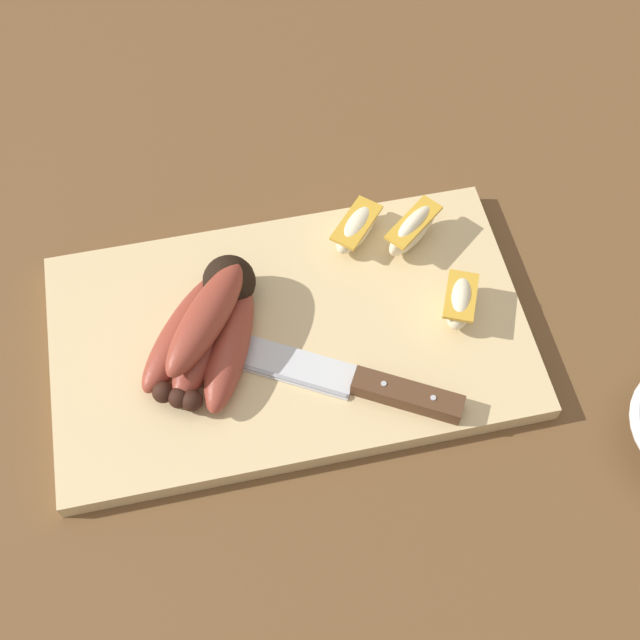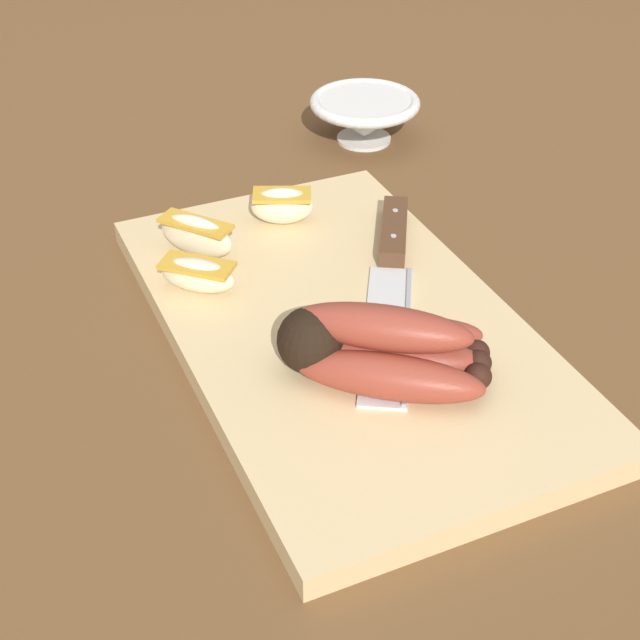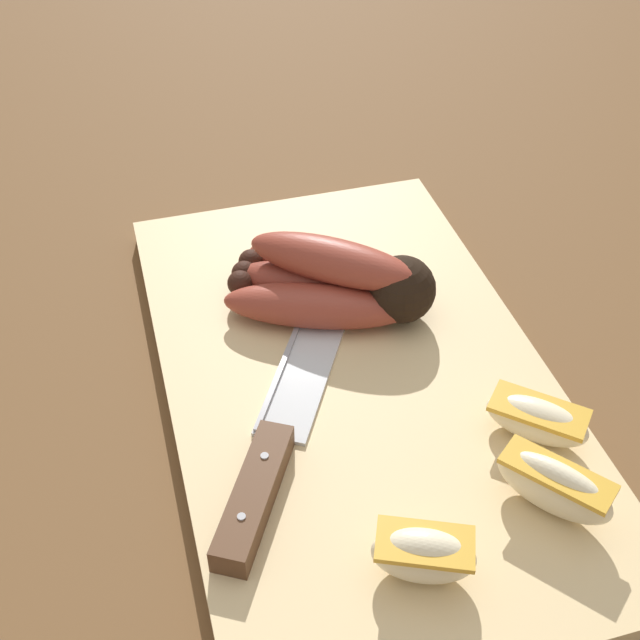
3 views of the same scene
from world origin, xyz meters
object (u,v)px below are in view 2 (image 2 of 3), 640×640
(chefs_knife, at_px, (392,264))
(apple_wedge_near, at_px, (281,205))
(banana_bunch, at_px, (379,349))
(apple_wedge_far, at_px, (196,235))
(ceramic_bowl, at_px, (365,115))
(apple_wedge_middle, at_px, (198,274))

(chefs_knife, distance_m, apple_wedge_near, 0.13)
(banana_bunch, bearing_deg, chefs_knife, 148.17)
(apple_wedge_near, bearing_deg, chefs_knife, 26.45)
(apple_wedge_near, bearing_deg, apple_wedge_far, -76.33)
(banana_bunch, distance_m, chefs_knife, 0.14)
(apple_wedge_near, relative_size, ceramic_bowl, 0.52)
(apple_wedge_middle, distance_m, apple_wedge_far, 0.06)
(ceramic_bowl, bearing_deg, apple_wedge_middle, -48.56)
(chefs_knife, xyz_separation_m, ceramic_bowl, (-0.28, 0.11, 0.00))
(apple_wedge_far, bearing_deg, apple_wedge_near, 103.67)
(apple_wedge_middle, height_order, ceramic_bowl, ceramic_bowl)
(chefs_knife, xyz_separation_m, apple_wedge_far, (-0.09, -0.14, 0.01))
(apple_wedge_far, relative_size, ceramic_bowl, 0.57)
(banana_bunch, bearing_deg, apple_wedge_near, 175.51)
(chefs_knife, distance_m, apple_wedge_far, 0.17)
(banana_bunch, xyz_separation_m, apple_wedge_near, (-0.23, 0.02, -0.00))
(chefs_knife, height_order, ceramic_bowl, ceramic_bowl)
(banana_bunch, height_order, apple_wedge_middle, banana_bunch)
(apple_wedge_far, xyz_separation_m, ceramic_bowl, (-0.19, 0.25, -0.01))
(banana_bunch, relative_size, chefs_knife, 0.62)
(apple_wedge_middle, bearing_deg, ceramic_bowl, 131.44)
(banana_bunch, xyz_separation_m, ceramic_bowl, (-0.40, 0.18, -0.01))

